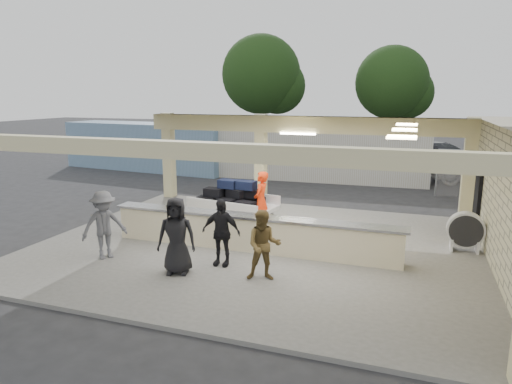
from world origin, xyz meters
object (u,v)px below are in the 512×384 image
at_px(passenger_d, 177,236).
at_px(car_white_a, 487,167).
at_px(baggage_counter, 251,233).
at_px(luggage_cart, 233,201).
at_px(passenger_b, 221,232).
at_px(passenger_a, 264,245).
at_px(drum_fan, 465,230).
at_px(container_blue, 148,146).
at_px(baggage_handler, 261,201).
at_px(car_dark, 440,158).
at_px(passenger_c, 104,225).
at_px(container_white, 313,155).

height_order(passenger_d, car_white_a, passenger_d).
height_order(baggage_counter, luggage_cart, luggage_cart).
relative_size(luggage_cart, passenger_b, 1.66).
distance_m(baggage_counter, passenger_a, 2.09).
distance_m(luggage_cart, drum_fan, 6.86).
xyz_separation_m(car_white_a, container_blue, (-18.07, -1.86, 0.54)).
height_order(baggage_handler, car_dark, baggage_handler).
distance_m(baggage_handler, passenger_a, 3.90).
height_order(passenger_a, container_blue, container_blue).
bearing_deg(passenger_c, drum_fan, -29.69).
height_order(passenger_b, passenger_c, passenger_c).
height_order(drum_fan, container_blue, container_blue).
bearing_deg(baggage_handler, baggage_counter, 10.36).
relative_size(luggage_cart, passenger_a, 1.70).
bearing_deg(baggage_handler, passenger_b, 0.18).
height_order(passenger_b, passenger_d, passenger_d).
bearing_deg(passenger_a, luggage_cart, 103.90).
height_order(passenger_a, passenger_b, passenger_b).
relative_size(passenger_b, passenger_d, 0.91).
height_order(luggage_cart, container_blue, container_blue).
height_order(baggage_counter, car_white_a, car_white_a).
height_order(passenger_c, container_blue, container_blue).
xyz_separation_m(car_dark, container_blue, (-16.03, -4.57, 0.53)).
height_order(drum_fan, passenger_b, passenger_b).
bearing_deg(passenger_d, car_white_a, 45.07).
height_order(passenger_b, car_dark, passenger_b).
relative_size(drum_fan, car_dark, 0.22).
bearing_deg(passenger_a, passenger_b, 140.42).
distance_m(baggage_counter, passenger_d, 2.42).
bearing_deg(car_dark, passenger_c, -177.61).
relative_size(passenger_b, car_white_a, 0.31).
distance_m(car_white_a, container_white, 8.52).
xyz_separation_m(passenger_c, car_dark, (8.77, 18.10, -0.19)).
bearing_deg(container_white, car_white_a, 10.69).
bearing_deg(container_white, baggage_handler, -88.77).
bearing_deg(car_white_a, container_white, 91.32).
bearing_deg(luggage_cart, baggage_counter, -47.29).
relative_size(baggage_counter, passenger_a, 5.00).
bearing_deg(car_white_a, drum_fan, 159.40).
xyz_separation_m(baggage_handler, car_white_a, (7.80, 11.72, -0.25)).
relative_size(luggage_cart, drum_fan, 2.59).
height_order(luggage_cart, passenger_c, passenger_c).
bearing_deg(passenger_c, container_blue, 65.82).
relative_size(baggage_counter, passenger_c, 4.61).
bearing_deg(passenger_c, car_white_a, 2.55).
bearing_deg(baggage_counter, car_white_a, 61.20).
relative_size(passenger_c, car_white_a, 0.32).
relative_size(passenger_a, passenger_d, 0.89).
xyz_separation_m(luggage_cart, container_blue, (-9.26, 9.66, 0.42)).
bearing_deg(container_blue, car_white_a, 11.64).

